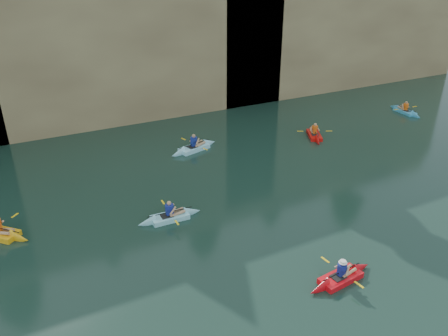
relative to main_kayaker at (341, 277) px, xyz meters
name	(u,v)px	position (x,y,z in m)	size (l,w,h in m)	color
ground	(282,334)	(-3.43, -1.17, -0.15)	(160.00, 160.00, 0.00)	black
cliff	(81,25)	(-3.43, 28.83, 5.85)	(70.00, 16.00, 12.00)	tan
cliff_slab_center	(131,41)	(-1.43, 21.43, 5.55)	(24.00, 2.40, 11.40)	#9B8A5E
cliff_slab_east	(349,32)	(18.57, 21.43, 4.77)	(26.00, 2.40, 9.84)	#9B8A5E
sea_cave_center	(52,112)	(-7.43, 20.78, 1.45)	(3.50, 1.00, 3.20)	black
sea_cave_east	(235,79)	(6.57, 20.78, 2.10)	(5.00, 1.00, 4.50)	black
main_kayaker	(341,277)	(0.00, 0.00, 0.00)	(3.15, 2.12, 1.15)	red
kayaker_ltblue_near	(170,217)	(-4.26, 6.96, 0.00)	(3.11, 2.41, 1.22)	#8DD7EB
kayaker_red_far	(314,135)	(8.19, 12.27, 0.00)	(2.18, 3.28, 1.21)	red
kayaker_ltblue_mid	(194,148)	(-0.03, 13.89, 0.01)	(3.60, 2.54, 1.34)	#97E0FD
kayaker_blue_east	(405,111)	(17.65, 13.09, -0.01)	(2.30, 3.31, 1.16)	#3D9ED1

